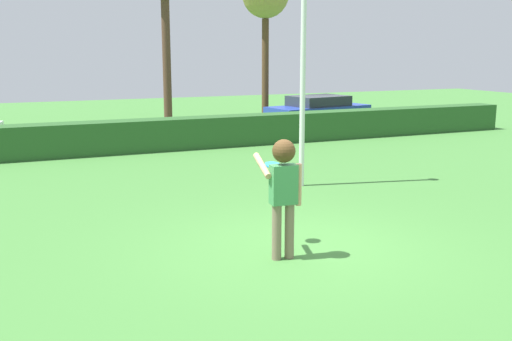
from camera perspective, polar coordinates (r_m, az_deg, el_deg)
The scene contains 6 objects.
ground_plane at distance 9.45m, azimuth 4.20°, elevation -7.40°, with size 60.00×60.00×0.00m, color #407A35.
person at distance 8.68m, azimuth 2.61°, elevation -1.24°, with size 0.56×0.78×1.79m.
frisbee at distance 9.33m, azimuth 1.61°, elevation 0.53°, with size 0.25×0.25×0.06m.
lamppost at distance 13.38m, azimuth 4.55°, elevation 13.23°, with size 0.24×0.24×6.31m.
hedge_row at distance 18.61m, azimuth -10.30°, elevation 3.32°, with size 27.14×0.90×0.96m, color #285525.
parked_car_blue at distance 24.20m, azimuth 5.94°, elevation 5.76°, with size 4.44×2.45×1.25m.
Camera 1 is at (-4.18, -7.90, 3.04)m, focal length 42.04 mm.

